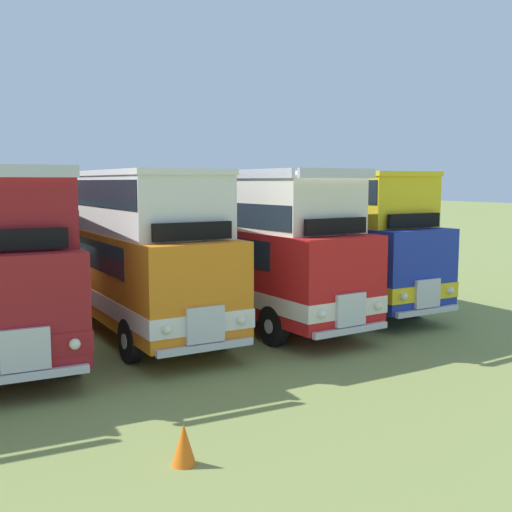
# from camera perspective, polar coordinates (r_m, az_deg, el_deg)

# --- Properties ---
(ground_plane) EXTENTS (200.00, 200.00, 0.00)m
(ground_plane) POSITION_cam_1_polar(r_m,az_deg,el_deg) (18.15, -16.84, -6.82)
(ground_plane) COLOR olive
(bus_fourth_in_row) EXTENTS (2.69, 10.18, 4.49)m
(bus_fourth_in_row) POSITION_cam_1_polar(r_m,az_deg,el_deg) (18.16, -11.73, 1.25)
(bus_fourth_in_row) COLOR orange
(bus_fourth_in_row) RESTS_ON ground
(bus_fifth_in_row) EXTENTS (3.15, 11.04, 4.52)m
(bus_fifth_in_row) POSITION_cam_1_polar(r_m,az_deg,el_deg) (19.57, -2.04, 1.46)
(bus_fifth_in_row) COLOR red
(bus_fifth_in_row) RESTS_ON ground
(bus_sixth_in_row) EXTENTS (2.72, 10.49, 4.49)m
(bus_sixth_in_row) POSITION_cam_1_polar(r_m,az_deg,el_deg) (21.78, 5.55, 2.27)
(bus_sixth_in_row) COLOR #1E339E
(bus_sixth_in_row) RESTS_ON ground
(cone_mid_row) EXTENTS (0.36, 0.36, 0.64)m
(cone_mid_row) POSITION_cam_1_polar(r_m,az_deg,el_deg) (9.69, -6.64, -16.78)
(cone_mid_row) COLOR orange
(cone_mid_row) RESTS_ON ground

